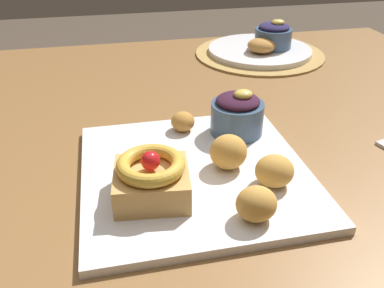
{
  "coord_description": "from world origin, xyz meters",
  "views": [
    {
      "loc": [
        -0.11,
        -0.63,
        1.06
      ],
      "look_at": [
        -0.01,
        -0.16,
        0.77
      ],
      "focal_mm": 38.2,
      "sensor_mm": 36.0,
      "label": 1
    }
  ],
  "objects": [
    {
      "name": "front_plate",
      "position": [
        -0.01,
        -0.18,
        0.74
      ],
      "size": [
        0.3,
        0.3,
        0.01
      ],
      "primitive_type": "cube",
      "color": "white",
      "rests_on": "dining_table"
    },
    {
      "name": "cake_slice",
      "position": [
        -0.07,
        -0.23,
        0.77
      ],
      "size": [
        0.1,
        0.09,
        0.06
      ],
      "rotation": [
        0.0,
        0.0,
        -0.11
      ],
      "color": "tan",
      "rests_on": "front_plate"
    },
    {
      "name": "fritter_middle",
      "position": [
        -0.0,
        -0.07,
        0.76
      ],
      "size": [
        0.04,
        0.04,
        0.03
      ],
      "primitive_type": "ellipsoid",
      "color": "#BC7F38",
      "rests_on": "front_plate"
    },
    {
      "name": "berry_ramekin",
      "position": [
        0.08,
        -0.09,
        0.77
      ],
      "size": [
        0.08,
        0.08,
        0.07
      ],
      "color": "#3D5675",
      "rests_on": "front_plate"
    },
    {
      "name": "back_pastry",
      "position": [
        0.25,
        0.26,
        0.76
      ],
      "size": [
        0.07,
        0.07,
        0.03
      ],
      "primitive_type": "ellipsoid",
      "color": "#B77F3D",
      "rests_on": "back_plate"
    },
    {
      "name": "back_plate",
      "position": [
        0.26,
        0.29,
        0.74
      ],
      "size": [
        0.25,
        0.25,
        0.01
      ],
      "primitive_type": "cylinder",
      "color": "white",
      "rests_on": "woven_placemat"
    },
    {
      "name": "fritter_extra",
      "position": [
        0.04,
        -0.3,
        0.76
      ],
      "size": [
        0.05,
        0.04,
        0.04
      ],
      "primitive_type": "ellipsoid",
      "color": "gold",
      "rests_on": "front_plate"
    },
    {
      "name": "back_ramekin",
      "position": [
        0.3,
        0.29,
        0.78
      ],
      "size": [
        0.09,
        0.09,
        0.07
      ],
      "color": "#3D5675",
      "rests_on": "back_plate"
    },
    {
      "name": "fritter_back",
      "position": [
        0.04,
        -0.19,
        0.77
      ],
      "size": [
        0.05,
        0.05,
        0.05
      ],
      "primitive_type": "ellipsoid",
      "color": "gold",
      "rests_on": "front_plate"
    },
    {
      "name": "fritter_front",
      "position": [
        0.09,
        -0.24,
        0.76
      ],
      "size": [
        0.05,
        0.05,
        0.04
      ],
      "primitive_type": "ellipsoid",
      "color": "gold",
      "rests_on": "front_plate"
    },
    {
      "name": "woven_placemat",
      "position": [
        0.26,
        0.29,
        0.73
      ],
      "size": [
        0.32,
        0.32,
        0.0
      ],
      "primitive_type": "cylinder",
      "color": "#AD894C",
      "rests_on": "dining_table"
    },
    {
      "name": "dining_table",
      "position": [
        0.0,
        0.0,
        0.64
      ],
      "size": [
        1.35,
        0.93,
        0.73
      ],
      "color": "brown",
      "rests_on": "ground_plane"
    }
  ]
}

